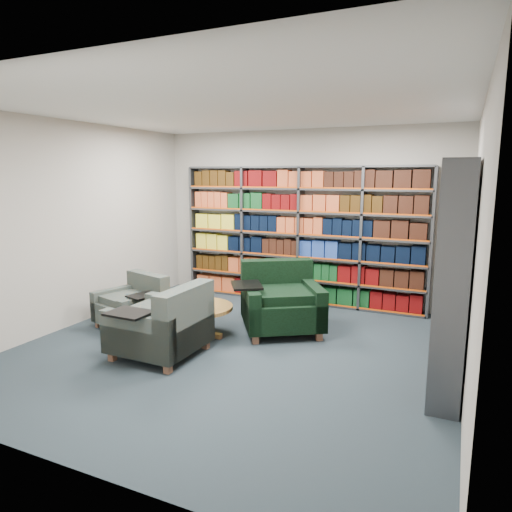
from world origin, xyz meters
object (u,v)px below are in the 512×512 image
at_px(coffee_table, 200,312).
at_px(chair_green_right, 280,303).
at_px(chair_teal_left, 135,305).
at_px(chair_teal_front, 166,328).

bearing_deg(coffee_table, chair_green_right, 39.39).
distance_m(chair_teal_left, coffee_table, 1.04).
distance_m(chair_teal_left, chair_green_right, 2.01).
height_order(chair_teal_left, coffee_table, chair_teal_left).
bearing_deg(coffee_table, chair_teal_front, -90.26).
height_order(chair_green_right, coffee_table, chair_green_right).
bearing_deg(chair_teal_front, coffee_table, 89.74).
xyz_separation_m(chair_green_right, coffee_table, (-0.84, -0.69, -0.04)).
bearing_deg(chair_teal_front, chair_teal_left, 144.74).
bearing_deg(chair_green_right, chair_teal_front, -120.66).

